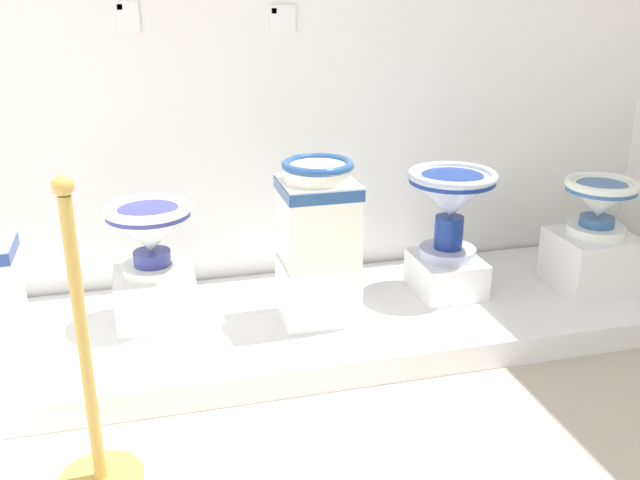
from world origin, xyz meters
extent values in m
cube|color=white|center=(2.02, 2.63, 0.06)|extent=(3.52, 0.99, 0.12)
cube|color=white|center=(1.33, 2.72, 0.24)|extent=(0.35, 0.31, 0.23)
cylinder|color=white|center=(1.33, 2.72, 0.38)|extent=(0.27, 0.27, 0.04)
cylinder|color=navy|center=(1.33, 2.72, 0.43)|extent=(0.16, 0.16, 0.06)
cone|color=white|center=(1.33, 2.72, 0.56)|extent=(0.37, 0.37, 0.20)
cylinder|color=navy|center=(1.33, 2.72, 0.64)|extent=(0.36, 0.36, 0.03)
torus|color=white|center=(1.33, 2.72, 0.66)|extent=(0.38, 0.38, 0.04)
cylinder|color=navy|center=(1.33, 2.72, 0.65)|extent=(0.26, 0.26, 0.01)
cube|color=white|center=(2.04, 2.56, 0.26)|extent=(0.33, 0.29, 0.28)
cube|color=white|center=(2.04, 2.56, 0.59)|extent=(0.31, 0.32, 0.37)
cube|color=#254B83|center=(2.04, 2.56, 0.74)|extent=(0.32, 0.32, 0.05)
cylinder|color=white|center=(2.04, 2.56, 0.81)|extent=(0.29, 0.29, 0.07)
torus|color=#254B83|center=(2.04, 2.56, 0.84)|extent=(0.31, 0.31, 0.04)
cube|color=white|center=(2.72, 2.68, 0.21)|extent=(0.31, 0.35, 0.18)
cylinder|color=#AAB2CD|center=(2.72, 2.68, 0.33)|extent=(0.27, 0.27, 0.05)
cylinder|color=navy|center=(2.72, 2.68, 0.43)|extent=(0.14, 0.14, 0.16)
cone|color=#AAB2CD|center=(2.72, 2.68, 0.61)|extent=(0.41, 0.41, 0.21)
cylinder|color=navy|center=(2.72, 2.68, 0.70)|extent=(0.41, 0.41, 0.03)
torus|color=#AAB2CD|center=(2.72, 2.68, 0.72)|extent=(0.42, 0.42, 0.04)
cylinder|color=navy|center=(2.72, 2.68, 0.71)|extent=(0.29, 0.29, 0.01)
cube|color=white|center=(3.45, 2.57, 0.26)|extent=(0.38, 0.36, 0.27)
cylinder|color=white|center=(3.45, 2.57, 0.42)|extent=(0.28, 0.28, 0.05)
cylinder|color=#335B92|center=(3.45, 2.57, 0.46)|extent=(0.17, 0.17, 0.05)
cone|color=white|center=(3.45, 2.57, 0.57)|extent=(0.34, 0.34, 0.17)
cylinder|color=#335B92|center=(3.45, 2.57, 0.63)|extent=(0.33, 0.33, 0.03)
torus|color=white|center=(3.45, 2.57, 0.65)|extent=(0.35, 0.35, 0.04)
cylinder|color=#335B92|center=(3.45, 2.57, 0.65)|extent=(0.24, 0.24, 0.01)
cube|color=white|center=(1.32, 3.14, 1.42)|extent=(0.10, 0.01, 0.13)
cube|color=slate|center=(1.29, 3.14, 1.46)|extent=(0.02, 0.01, 0.02)
cube|color=white|center=(2.02, 3.14, 1.40)|extent=(0.12, 0.01, 0.13)
cube|color=#386BAD|center=(1.98, 3.14, 1.44)|extent=(0.02, 0.01, 0.02)
cylinder|color=#B6903E|center=(1.10, 1.80, 0.01)|extent=(0.28, 0.28, 0.02)
cylinder|color=#B6903E|center=(1.10, 1.80, 0.51)|extent=(0.04, 0.04, 0.97)
sphere|color=#B6903E|center=(1.10, 1.80, 1.03)|extent=(0.06, 0.06, 0.06)
camera|label=1|loc=(1.31, -0.25, 1.58)|focal=39.67mm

